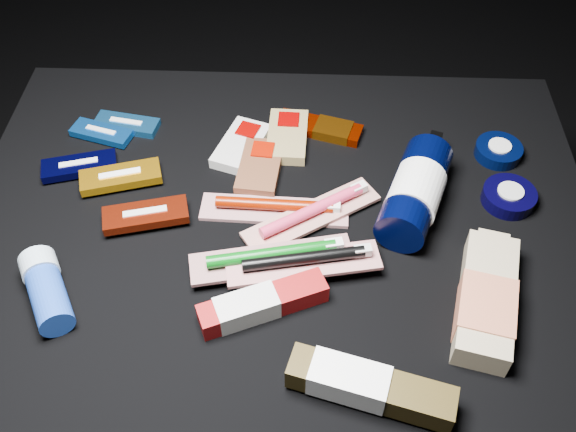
{
  "coord_description": "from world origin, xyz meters",
  "views": [
    {
      "loc": [
        0.04,
        -0.62,
        1.15
      ],
      "look_at": [
        0.01,
        0.01,
        0.42
      ],
      "focal_mm": 40.0,
      "sensor_mm": 36.0,
      "label": 1
    }
  ],
  "objects_px": {
    "deodorant_stick": "(46,289)",
    "lotion_bottle": "(415,191)",
    "toothpaste_carton_red": "(257,305)",
    "bodywash_bottle": "(486,301)"
  },
  "relations": [
    {
      "from": "lotion_bottle",
      "to": "deodorant_stick",
      "type": "height_order",
      "value": "lotion_bottle"
    },
    {
      "from": "deodorant_stick",
      "to": "toothpaste_carton_red",
      "type": "distance_m",
      "value": 0.29
    },
    {
      "from": "deodorant_stick",
      "to": "bodywash_bottle",
      "type": "bearing_deg",
      "value": -28.32
    },
    {
      "from": "deodorant_stick",
      "to": "lotion_bottle",
      "type": "bearing_deg",
      "value": -8.71
    },
    {
      "from": "deodorant_stick",
      "to": "toothpaste_carton_red",
      "type": "height_order",
      "value": "deodorant_stick"
    },
    {
      "from": "lotion_bottle",
      "to": "toothpaste_carton_red",
      "type": "relative_size",
      "value": 1.36
    },
    {
      "from": "lotion_bottle",
      "to": "deodorant_stick",
      "type": "distance_m",
      "value": 0.55
    },
    {
      "from": "lotion_bottle",
      "to": "toothpaste_carton_red",
      "type": "distance_m",
      "value": 0.3
    },
    {
      "from": "deodorant_stick",
      "to": "toothpaste_carton_red",
      "type": "bearing_deg",
      "value": -30.65
    },
    {
      "from": "bodywash_bottle",
      "to": "toothpaste_carton_red",
      "type": "distance_m",
      "value": 0.31
    }
  ]
}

